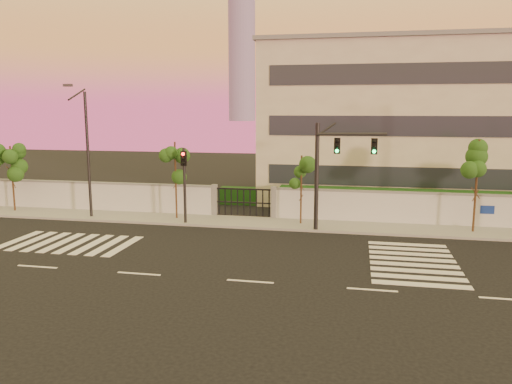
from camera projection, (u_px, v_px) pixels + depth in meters
ground at (250, 282)px, 20.93m from camera, size 120.00×120.00×0.00m
sidewalk at (285, 224)px, 31.07m from camera, size 60.00×3.00×0.15m
perimeter_wall at (290, 204)px, 32.33m from camera, size 60.00×0.36×2.20m
hedge_row at (311, 201)px, 34.82m from camera, size 41.00×4.25×1.80m
institutional_building at (419, 122)px, 39.42m from camera, size 24.40×12.40×12.25m
distant_skyscraper at (242, 15)px, 294.14m from camera, size 16.00×16.00×118.00m
road_markings at (235, 254)px, 24.87m from camera, size 57.00×7.62×0.02m
street_tree_b at (12, 164)px, 34.38m from camera, size 1.55×1.23×4.65m
street_tree_c at (176, 163)px, 31.91m from camera, size 1.35×1.07×5.10m
street_tree_d at (302, 174)px, 30.44m from camera, size 1.35×1.07×4.37m
street_tree_e at (478, 165)px, 28.28m from camera, size 1.51×1.20×5.47m
traffic_signal_main at (331, 164)px, 28.61m from camera, size 4.01×0.92×6.37m
traffic_signal_secondary at (184, 176)px, 30.69m from camera, size 0.37×0.35×4.81m
streetlight_west at (86, 148)px, 32.10m from camera, size 0.52×2.08×8.64m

